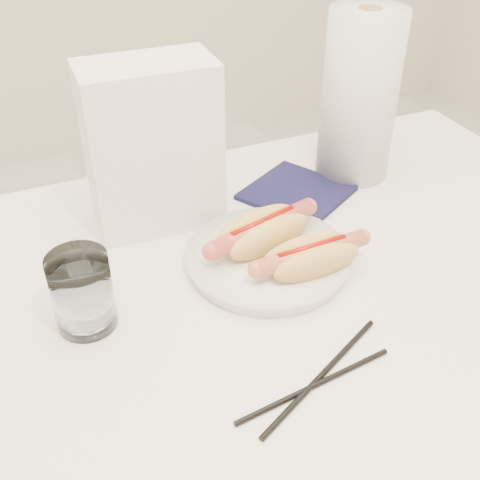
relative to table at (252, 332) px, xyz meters
name	(u,v)px	position (x,y,z in m)	size (l,w,h in m)	color
table	(252,332)	(0.00, 0.00, 0.00)	(1.20, 0.80, 0.75)	white
plate	(267,259)	(0.05, 0.06, 0.07)	(0.22, 0.22, 0.02)	white
hotdog_left	(262,232)	(0.05, 0.08, 0.10)	(0.17, 0.10, 0.05)	#E1B45A
hotdog_right	(311,257)	(0.09, 0.01, 0.10)	(0.16, 0.07, 0.04)	#E6B159
water_glass	(82,292)	(-0.21, 0.04, 0.11)	(0.07, 0.07, 0.10)	silver
chopstick_near	(322,375)	(0.02, -0.15, 0.06)	(0.01, 0.01, 0.22)	black
chopstick_far	(315,385)	(0.00, -0.16, 0.06)	(0.01, 0.01, 0.20)	black
napkin_box	(153,147)	(-0.06, 0.23, 0.18)	(0.19, 0.10, 0.25)	white
navy_napkin	(297,193)	(0.17, 0.21, 0.06)	(0.15, 0.15, 0.01)	#111136
paper_towel_roll	(359,97)	(0.30, 0.24, 0.20)	(0.12, 0.12, 0.28)	silver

